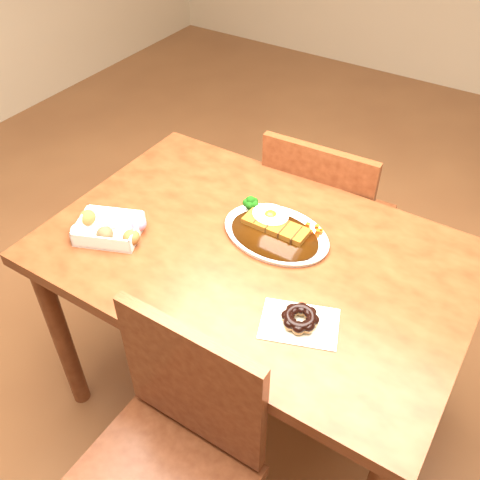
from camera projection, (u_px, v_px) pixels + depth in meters
The scene contains 7 objects.
ground at pixel (251, 397), 2.01m from camera, with size 6.00×6.00×0.00m, color brown.
table at pixel (255, 275), 1.58m from camera, with size 1.20×0.80×0.75m.
chair_far at pixel (323, 221), 2.04m from camera, with size 0.44×0.44×0.87m.
chair_near at pixel (167, 465), 1.33m from camera, with size 0.42×0.42×0.87m.
katsu_curry_plate at pixel (275, 230), 1.56m from camera, with size 0.34×0.25×0.06m.
donut_box at pixel (109, 228), 1.55m from camera, with size 0.22×0.20×0.05m.
pon_de_ring at pixel (300, 319), 1.30m from camera, with size 0.22×0.19×0.04m.
Camera 1 is at (0.56, -0.96, 1.78)m, focal length 40.00 mm.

